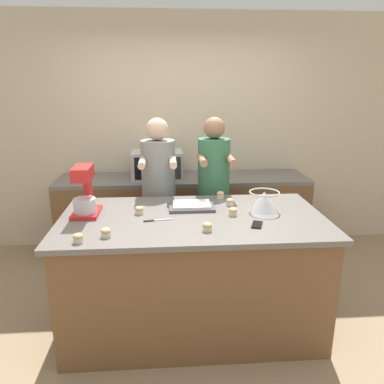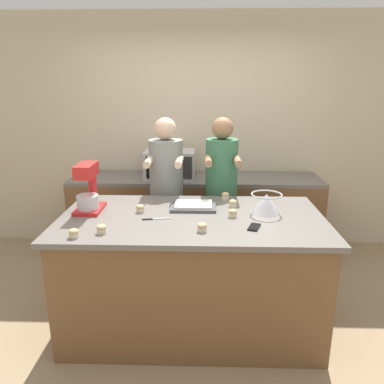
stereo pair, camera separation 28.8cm
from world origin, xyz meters
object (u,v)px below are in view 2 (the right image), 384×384
Objects in this scene: knife at (155,219)px; cupcake_6 at (233,203)px; cell_phone at (254,227)px; cupcake_0 at (140,208)px; cupcake_2 at (101,229)px; microwave_oven at (170,164)px; person_right at (221,197)px; baking_tray at (193,206)px; cupcake_3 at (74,233)px; stand_mixer at (88,190)px; mixing_bowl at (266,203)px; person_left at (167,198)px; cupcake_1 at (202,227)px; cupcake_4 at (225,196)px; cupcake_5 at (233,213)px.

cupcake_6 reaches higher than knife.
cell_phone reaches higher than knife.
cupcake_0 is 1.00× the size of cupcake_2.
knife is (-0.73, 0.15, -0.00)m from cell_phone.
microwave_oven reaches higher than cupcake_2.
cupcake_2 is (-0.87, -1.11, 0.11)m from person_right.
cupcake_3 is at bearing -140.95° from baking_tray.
stand_mixer is 0.43m from cupcake_0.
cell_phone is (0.44, -0.42, -0.01)m from baking_tray.
mixing_bowl is at bearing -55.67° from microwave_oven.
cupcake_0 is 0.76m from cupcake_6.
person_right reaches higher than cupcake_6.
knife is (-0.01, -0.83, 0.09)m from person_left.
person_right is 0.85m from microwave_oven.
cupcake_1 is 0.60m from cupcake_6.
cupcake_4 is (0.57, -0.93, -0.08)m from microwave_oven.
person_left is 6.68× the size of mixing_bowl.
cupcake_4 is at bearing -85.76° from person_right.
baking_tray is 1.00m from cupcake_3.
knife is 3.28× the size of cupcake_1.
baking_tray is at bearing -63.74° from person_left.
cupcake_0 is (-0.42, -0.11, 0.01)m from baking_tray.
person_right is 0.75m from mixing_bowl.
cupcake_4 and cupcake_5 have the same top height.
cupcake_2 is (-0.69, -0.05, 0.00)m from cupcake_1.
baking_tray is at bearing 42.01° from cupcake_2.
mixing_bowl is 0.66× the size of baking_tray.
microwave_oven is at bearing 90.44° from knife.
stand_mixer is 1.17m from cupcake_4.
cupcake_5 is at bearing -158.52° from mixing_bowl.
microwave_oven is 1.72m from cupcake_1.
stand_mixer is at bearing -130.52° from person_left.
baking_tray reaches higher than cell_phone.
cupcake_3 and cupcake_4 have the same top height.
cupcake_2 reaches higher than cell_phone.
cupcake_3 is (-0.78, -0.63, 0.01)m from baking_tray.
stand_mixer is at bearing 177.19° from cupcake_0.
microwave_oven is 8.26× the size of cupcake_2.
knife is 0.69m from cupcake_6.
cell_phone is 1.24m from cupcake_3.
person_right is at bearing 80.34° from cupcake_1.
knife is at bearing 40.42° from cupcake_2.
stand_mixer is 1.00m from cupcake_1.
stand_mixer reaches higher than baking_tray.
cupcake_5 is at bearing 20.75° from cupcake_2.
person_left reaches higher than stand_mixer.
person_left reaches higher than knife.
person_right is 4.45× the size of baking_tray.
cupcake_2 is 1.20m from cupcake_4.
cupcake_4 is at bearing 104.08° from cell_phone.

